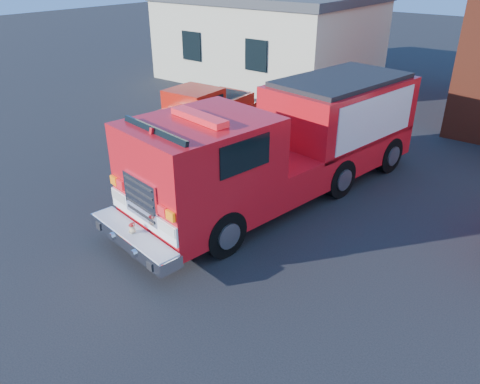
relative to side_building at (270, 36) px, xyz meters
The scene contains 4 objects.
ground 15.96m from the side_building, 55.30° to the right, with size 100.00×100.00×0.00m, color black.
side_building is the anchor object (origin of this frame).
fire_engine 14.29m from the side_building, 53.59° to the right, with size 4.18×9.94×2.97m.
pickup_truck 9.73m from the side_building, 71.32° to the right, with size 2.14×5.34×1.72m.
Camera 1 is at (5.77, -8.59, 6.06)m, focal length 35.00 mm.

